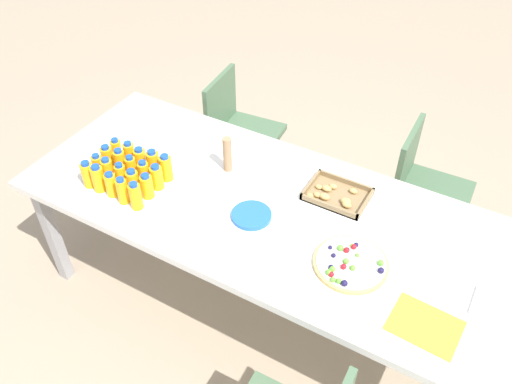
% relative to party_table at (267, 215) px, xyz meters
% --- Properties ---
extents(ground_plane, '(12.00, 12.00, 0.00)m').
position_rel_party_table_xyz_m(ground_plane, '(0.00, 0.00, -0.70)').
color(ground_plane, tan).
extents(party_table, '(2.40, 0.98, 0.75)m').
position_rel_party_table_xyz_m(party_table, '(0.00, 0.00, 0.00)').
color(party_table, white).
rests_on(party_table, ground_plane).
extents(chair_far_right, '(0.41, 0.41, 0.83)m').
position_rel_party_table_xyz_m(chair_far_right, '(0.55, 0.83, -0.19)').
color(chair_far_right, '#4C6B4C').
rests_on(chair_far_right, ground_plane).
extents(chair_far_left, '(0.43, 0.43, 0.83)m').
position_rel_party_table_xyz_m(chair_far_left, '(-0.66, 0.79, -0.19)').
color(chair_far_left, '#4C6B4C').
rests_on(chair_far_left, ground_plane).
extents(juice_bottle_0, '(0.06, 0.06, 0.14)m').
position_rel_party_table_xyz_m(juice_bottle_0, '(-0.83, -0.30, 0.12)').
color(juice_bottle_0, '#FAAB14').
rests_on(juice_bottle_0, party_table).
extents(juice_bottle_1, '(0.06, 0.06, 0.15)m').
position_rel_party_table_xyz_m(juice_bottle_1, '(-0.76, -0.30, 0.13)').
color(juice_bottle_1, '#F9AC14').
rests_on(juice_bottle_1, party_table).
extents(juice_bottle_2, '(0.06, 0.06, 0.13)m').
position_rel_party_table_xyz_m(juice_bottle_2, '(-0.69, -0.30, 0.12)').
color(juice_bottle_2, '#F9AE14').
rests_on(juice_bottle_2, party_table).
extents(juice_bottle_3, '(0.05, 0.05, 0.14)m').
position_rel_party_table_xyz_m(juice_bottle_3, '(-0.61, -0.31, 0.12)').
color(juice_bottle_3, '#F9AC14').
rests_on(juice_bottle_3, party_table).
extents(juice_bottle_4, '(0.06, 0.06, 0.15)m').
position_rel_party_table_xyz_m(juice_bottle_4, '(-0.53, -0.31, 0.13)').
color(juice_bottle_4, '#F9AE14').
rests_on(juice_bottle_4, party_table).
extents(juice_bottle_5, '(0.05, 0.05, 0.14)m').
position_rel_party_table_xyz_m(juice_bottle_5, '(-0.83, -0.23, 0.12)').
color(juice_bottle_5, '#F9AC14').
rests_on(juice_bottle_5, party_table).
extents(juice_bottle_6, '(0.06, 0.06, 0.14)m').
position_rel_party_table_xyz_m(juice_bottle_6, '(-0.76, -0.23, 0.12)').
color(juice_bottle_6, '#FAAD14').
rests_on(juice_bottle_6, party_table).
extents(juice_bottle_7, '(0.05, 0.05, 0.14)m').
position_rel_party_table_xyz_m(juice_bottle_7, '(-0.68, -0.23, 0.12)').
color(juice_bottle_7, '#F9AE14').
rests_on(juice_bottle_7, party_table).
extents(juice_bottle_8, '(0.06, 0.06, 0.13)m').
position_rel_party_table_xyz_m(juice_bottle_8, '(-0.61, -0.23, 0.12)').
color(juice_bottle_8, '#FAAF14').
rests_on(juice_bottle_8, party_table).
extents(juice_bottle_9, '(0.06, 0.06, 0.13)m').
position_rel_party_table_xyz_m(juice_bottle_9, '(-0.53, -0.22, 0.12)').
color(juice_bottle_9, '#F9AD14').
rests_on(juice_bottle_9, party_table).
extents(juice_bottle_10, '(0.06, 0.06, 0.14)m').
position_rel_party_table_xyz_m(juice_bottle_10, '(-0.83, -0.15, 0.12)').
color(juice_bottle_10, '#F9AD14').
rests_on(juice_bottle_10, party_table).
extents(juice_bottle_11, '(0.06, 0.06, 0.15)m').
position_rel_party_table_xyz_m(juice_bottle_11, '(-0.75, -0.15, 0.13)').
color(juice_bottle_11, '#F9AC14').
rests_on(juice_bottle_11, party_table).
extents(juice_bottle_12, '(0.05, 0.05, 0.13)m').
position_rel_party_table_xyz_m(juice_bottle_12, '(-0.69, -0.15, 0.12)').
color(juice_bottle_12, '#FAAD14').
rests_on(juice_bottle_12, party_table).
extents(juice_bottle_13, '(0.05, 0.05, 0.13)m').
position_rel_party_table_xyz_m(juice_bottle_13, '(-0.60, -0.15, 0.12)').
color(juice_bottle_13, '#F9AC14').
rests_on(juice_bottle_13, party_table).
extents(juice_bottle_14, '(0.06, 0.06, 0.14)m').
position_rel_party_table_xyz_m(juice_bottle_14, '(-0.53, -0.15, 0.12)').
color(juice_bottle_14, '#FAAE14').
rests_on(juice_bottle_14, party_table).
extents(juice_bottle_15, '(0.05, 0.05, 0.14)m').
position_rel_party_table_xyz_m(juice_bottle_15, '(-0.83, -0.08, 0.12)').
color(juice_bottle_15, '#F9AB14').
rests_on(juice_bottle_15, party_table).
extents(juice_bottle_16, '(0.06, 0.06, 0.15)m').
position_rel_party_table_xyz_m(juice_bottle_16, '(-0.75, -0.08, 0.13)').
color(juice_bottle_16, '#F9AB14').
rests_on(juice_bottle_16, party_table).
extents(juice_bottle_17, '(0.06, 0.06, 0.13)m').
position_rel_party_table_xyz_m(juice_bottle_17, '(-0.69, -0.08, 0.12)').
color(juice_bottle_17, '#FAAD14').
rests_on(juice_bottle_17, party_table).
extents(juice_bottle_18, '(0.06, 0.06, 0.15)m').
position_rel_party_table_xyz_m(juice_bottle_18, '(-0.60, -0.08, 0.13)').
color(juice_bottle_18, '#FAAB14').
rests_on(juice_bottle_18, party_table).
extents(juice_bottle_19, '(0.06, 0.06, 0.15)m').
position_rel_party_table_xyz_m(juice_bottle_19, '(-0.53, -0.07, 0.13)').
color(juice_bottle_19, '#FAAD14').
rests_on(juice_bottle_19, party_table).
extents(fruit_pizza, '(0.32, 0.32, 0.05)m').
position_rel_party_table_xyz_m(fruit_pizza, '(0.48, -0.15, 0.07)').
color(fruit_pizza, tan).
rests_on(fruit_pizza, party_table).
extents(snack_tray, '(0.30, 0.22, 0.04)m').
position_rel_party_table_xyz_m(snack_tray, '(0.25, 0.22, 0.07)').
color(snack_tray, olive).
rests_on(snack_tray, party_table).
extents(plate_stack, '(0.19, 0.19, 0.02)m').
position_rel_party_table_xyz_m(plate_stack, '(-0.03, -0.10, 0.07)').
color(plate_stack, blue).
rests_on(plate_stack, party_table).
extents(napkin_stack, '(0.15, 0.15, 0.01)m').
position_rel_party_table_xyz_m(napkin_stack, '(1.04, -0.07, 0.06)').
color(napkin_stack, white).
rests_on(napkin_stack, party_table).
extents(cardboard_tube, '(0.04, 0.04, 0.19)m').
position_rel_party_table_xyz_m(cardboard_tube, '(-0.31, 0.14, 0.15)').
color(cardboard_tube, '#9E7A56').
rests_on(cardboard_tube, party_table).
extents(paper_folder, '(0.27, 0.22, 0.01)m').
position_rel_party_table_xyz_m(paper_folder, '(0.84, -0.28, 0.06)').
color(paper_folder, yellow).
rests_on(paper_folder, party_table).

